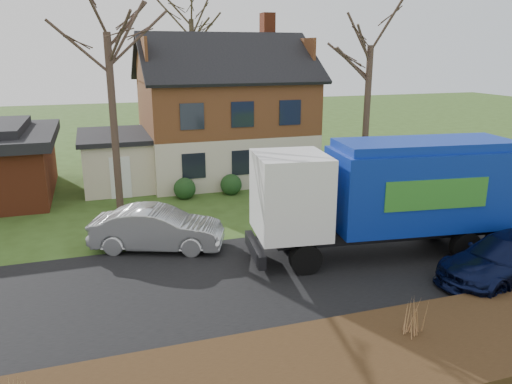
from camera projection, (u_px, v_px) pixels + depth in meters
name	position (u px, v px, depth m)	size (l,w,h in m)	color
ground	(275.00, 274.00, 16.47)	(120.00, 120.00, 0.00)	#314A18
road	(275.00, 274.00, 16.47)	(80.00, 7.00, 0.02)	black
mulch_verge	(354.00, 362.00, 11.59)	(80.00, 3.50, 0.30)	#301E10
main_house	(216.00, 107.00, 28.53)	(12.95, 8.95, 9.26)	beige
garbage_truck	(394.00, 190.00, 17.53)	(9.89, 3.73, 4.14)	black
silver_sedan	(157.00, 229.00, 18.40)	(1.68, 4.81, 1.59)	#ADB1B5
navy_wagon	(506.00, 259.00, 15.89)	(2.06, 5.06, 1.47)	black
tree_front_west	(104.00, 3.00, 20.84)	(3.69, 3.69, 10.97)	#443229
tree_front_east	(372.00, 20.00, 24.94)	(3.80, 3.80, 10.57)	#46352A
tree_back	(190.00, 1.00, 35.69)	(4.00, 4.00, 12.67)	#3C3224
grass_clump_mid	(415.00, 316.00, 12.28)	(0.38, 0.31, 1.06)	#9A6E44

